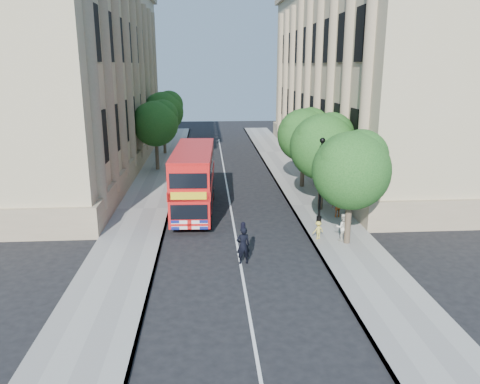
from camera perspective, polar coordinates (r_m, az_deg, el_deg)
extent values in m
plane|color=black|center=(21.84, 0.23, -9.75)|extent=(120.00, 120.00, 0.00)
cube|color=gray|center=(31.95, 9.22, -1.64)|extent=(3.50, 80.00, 0.12)
cube|color=gray|center=(31.41, -11.68, -2.06)|extent=(3.50, 80.00, 0.12)
cube|color=tan|center=(46.33, 15.72, 14.41)|extent=(12.00, 38.00, 18.00)
cube|color=tan|center=(45.44, -20.41, 14.03)|extent=(12.00, 38.00, 18.00)
cylinder|color=#473828|center=(25.12, 13.04, -3.25)|extent=(0.32, 0.32, 2.86)
sphere|color=#1A4A18|center=(24.43, 13.41, 2.54)|extent=(4.00, 4.00, 4.00)
sphere|color=#1A4A18|center=(24.86, 14.55, 4.21)|extent=(2.80, 2.80, 2.80)
sphere|color=#1A4A18|center=(23.90, 12.55, 3.59)|extent=(2.60, 2.60, 2.60)
cylinder|color=#473828|center=(30.64, 9.84, 0.39)|extent=(0.32, 0.32, 2.99)
sphere|color=#1A4A18|center=(30.07, 10.07, 5.41)|extent=(4.20, 4.20, 4.20)
sphere|color=#1A4A18|center=(30.49, 11.06, 6.79)|extent=(2.94, 2.94, 2.94)
sphere|color=#1A4A18|center=(29.57, 9.32, 6.35)|extent=(2.73, 2.73, 2.73)
cylinder|color=#473828|center=(36.33, 7.62, 2.75)|extent=(0.32, 0.32, 2.90)
sphere|color=#1A4A18|center=(35.86, 7.77, 6.87)|extent=(4.00, 4.00, 4.00)
sphere|color=#1A4A18|center=(36.29, 8.61, 7.99)|extent=(2.80, 2.80, 2.80)
sphere|color=#1A4A18|center=(35.40, 7.10, 7.65)|extent=(2.60, 2.60, 2.60)
cylinder|color=#473828|center=(42.69, -10.09, 4.57)|extent=(0.32, 0.32, 2.99)
sphere|color=#1A4A18|center=(42.28, -10.26, 8.19)|extent=(4.00, 4.00, 4.00)
sphere|color=#1A4A18|center=(42.54, -9.43, 9.19)|extent=(2.80, 2.80, 2.80)
sphere|color=#1A4A18|center=(41.98, -11.02, 8.85)|extent=(2.60, 2.60, 2.60)
cylinder|color=#473828|center=(50.52, -9.19, 6.34)|extent=(0.32, 0.32, 3.17)
sphere|color=#1A4A18|center=(50.17, -9.33, 9.59)|extent=(4.20, 4.20, 4.20)
sphere|color=#1A4A18|center=(50.45, -8.63, 10.47)|extent=(2.94, 2.94, 2.94)
sphere|color=#1A4A18|center=(49.87, -9.97, 10.20)|extent=(2.73, 2.73, 2.73)
cylinder|color=black|center=(27.98, 9.58, -3.44)|extent=(0.30, 0.30, 0.50)
cylinder|color=black|center=(27.35, 9.79, 1.03)|extent=(0.14, 0.14, 5.00)
sphere|color=black|center=(26.86, 10.03, 6.21)|extent=(0.32, 0.32, 0.32)
cube|color=red|center=(29.80, -5.65, 1.62)|extent=(2.66, 8.89, 3.66)
cube|color=black|center=(30.00, -5.61, 0.11)|extent=(2.70, 8.33, 0.83)
cube|color=black|center=(29.59, -5.69, 3.40)|extent=(2.70, 8.33, 0.83)
cube|color=yellow|center=(25.52, -6.29, -0.46)|extent=(1.95, 0.16, 0.42)
cylinder|color=black|center=(27.41, -8.15, -3.56)|extent=(0.30, 0.94, 0.93)
cylinder|color=black|center=(27.26, -3.77, -3.55)|extent=(0.30, 0.94, 0.93)
cylinder|color=black|center=(33.14, -7.05, -0.21)|extent=(0.30, 0.94, 0.93)
cylinder|color=black|center=(33.01, -3.43, -0.18)|extent=(0.30, 0.94, 0.93)
cube|color=black|center=(32.51, -5.30, 0.99)|extent=(1.95, 1.78, 1.96)
cube|color=black|center=(31.69, -5.42, 1.05)|extent=(1.68, 0.19, 0.65)
cube|color=black|center=(34.46, -5.07, 2.13)|extent=(2.02, 3.08, 2.33)
cube|color=black|center=(34.19, -5.09, 0.09)|extent=(1.91, 4.56, 0.23)
cylinder|color=black|center=(32.73, -6.75, -0.57)|extent=(0.24, 0.76, 0.75)
cylinder|color=black|center=(32.60, -3.81, -0.55)|extent=(0.24, 0.76, 0.75)
cylinder|color=black|center=(35.69, -6.28, 0.78)|extent=(0.24, 0.76, 0.75)
cylinder|color=black|center=(35.57, -3.58, 0.80)|extent=(0.24, 0.76, 0.75)
imported|color=black|center=(22.40, 0.38, -6.53)|extent=(0.75, 0.58, 1.84)
imported|color=silver|center=(25.56, 12.38, -4.20)|extent=(0.74, 0.59, 1.51)
imported|color=#C86323|center=(29.41, 11.84, -1.86)|extent=(0.77, 0.41, 1.24)
imported|color=gold|center=(25.63, 9.49, -4.60)|extent=(0.74, 0.58, 1.00)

